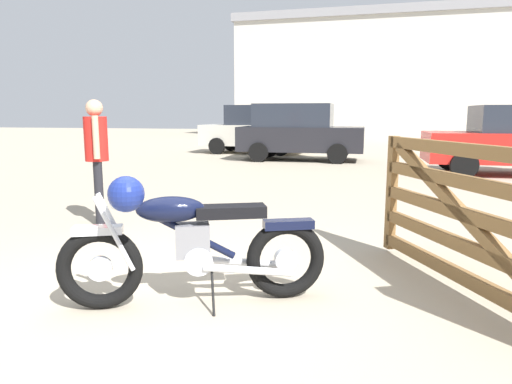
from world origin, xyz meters
name	(u,v)px	position (x,y,z in m)	size (l,w,h in m)	color
ground_plane	(178,293)	(0.00, 0.00, 0.00)	(80.00, 80.00, 0.00)	tan
vintage_motorcycle	(188,244)	(0.18, -0.21, 0.49)	(1.98, 1.00, 1.07)	black
timber_gate	(490,218)	(2.43, 0.24, 0.70)	(1.20, 2.35, 1.60)	brown
bystander	(97,149)	(-1.94, 2.10, 1.02)	(0.30, 0.41, 1.66)	black
red_hatchback_near	(299,131)	(-0.44, 11.44, 0.92)	(3.93, 1.89, 1.78)	black
white_estate_far	(257,129)	(-2.31, 13.78, 0.92)	(3.98, 1.99, 1.78)	black
industrial_building	(397,79)	(3.91, 31.25, 3.86)	(20.97, 12.61, 14.69)	beige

